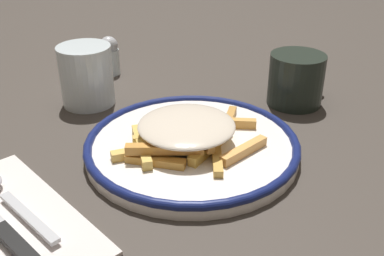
# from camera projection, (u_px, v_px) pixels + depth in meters

# --- Properties ---
(ground_plane) EXTENTS (2.60, 2.60, 0.00)m
(ground_plane) POSITION_uv_depth(u_px,v_px,m) (192.00, 153.00, 0.57)
(ground_plane) COLOR #413A34
(plate) EXTENTS (0.27, 0.27, 0.02)m
(plate) POSITION_uv_depth(u_px,v_px,m) (192.00, 145.00, 0.57)
(plate) COLOR white
(plate) RESTS_ON ground_plane
(fries_heap) EXTENTS (0.20, 0.16, 0.03)m
(fries_heap) POSITION_uv_depth(u_px,v_px,m) (186.00, 131.00, 0.55)
(fries_heap) COLOR #E9B855
(fries_heap) RESTS_ON plate
(knife) EXTENTS (0.04, 0.21, 0.01)m
(knife) POSITION_uv_depth(u_px,v_px,m) (1.00, 229.00, 0.43)
(knife) COLOR black
(knife) RESTS_ON napkin
(spoon) EXTENTS (0.03, 0.15, 0.01)m
(spoon) POSITION_uv_depth(u_px,v_px,m) (5.00, 194.00, 0.48)
(spoon) COLOR silver
(spoon) RESTS_ON napkin
(water_glass) EXTENTS (0.08, 0.08, 0.09)m
(water_glass) POSITION_uv_depth(u_px,v_px,m) (87.00, 75.00, 0.68)
(water_glass) COLOR silver
(water_glass) RESTS_ON ground_plane
(coffee_mug) EXTENTS (0.11, 0.08, 0.08)m
(coffee_mug) POSITION_uv_depth(u_px,v_px,m) (297.00, 79.00, 0.69)
(coffee_mug) COLOR #212A23
(coffee_mug) RESTS_ON ground_plane
(salt_shaker) EXTENTS (0.03, 0.03, 0.07)m
(salt_shaker) POSITION_uv_depth(u_px,v_px,m) (110.00, 56.00, 0.80)
(salt_shaker) COLOR silver
(salt_shaker) RESTS_ON ground_plane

